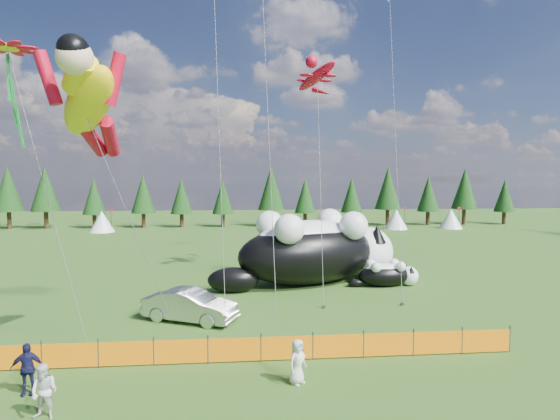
# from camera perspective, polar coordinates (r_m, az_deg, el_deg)

# --- Properties ---
(ground) EXTENTS (160.00, 160.00, 0.00)m
(ground) POSITION_cam_1_polar(r_m,az_deg,el_deg) (20.42, -5.82, -15.88)
(ground) COLOR black
(ground) RESTS_ON ground
(safety_fence) EXTENTS (22.06, 0.06, 1.10)m
(safety_fence) POSITION_cam_1_polar(r_m,az_deg,el_deg) (17.44, -5.95, -17.68)
(safety_fence) COLOR #262626
(safety_fence) RESTS_ON ground
(tree_line) EXTENTS (90.00, 4.00, 8.00)m
(tree_line) POSITION_cam_1_polar(r_m,az_deg,el_deg) (64.27, -5.41, 1.36)
(tree_line) COLOR black
(tree_line) RESTS_ON ground
(festival_tents) EXTENTS (50.00, 3.20, 2.80)m
(festival_tents) POSITION_cam_1_polar(r_m,az_deg,el_deg) (60.43, 5.08, -1.28)
(festival_tents) COLOR white
(festival_tents) RESTS_ON ground
(cat_large) EXTENTS (12.99, 7.89, 4.86)m
(cat_large) POSITION_cam_1_polar(r_m,az_deg,el_deg) (29.45, 4.88, -5.06)
(cat_large) COLOR black
(cat_large) RESTS_ON ground
(cat_small) EXTENTS (4.70, 1.78, 1.70)m
(cat_small) POSITION_cam_1_polar(r_m,az_deg,el_deg) (29.56, 13.89, -8.09)
(cat_small) COLOR black
(cat_small) RESTS_ON ground
(car) EXTENTS (4.93, 3.39, 1.54)m
(car) POSITION_cam_1_polar(r_m,az_deg,el_deg) (22.34, -11.66, -12.12)
(car) COLOR #BCBCC1
(car) RESTS_ON ground
(spectator_b) EXTENTS (0.87, 0.62, 1.62)m
(spectator_b) POSITION_cam_1_polar(r_m,az_deg,el_deg) (15.28, -28.44, -20.15)
(spectator_b) COLOR silver
(spectator_b) RESTS_ON ground
(spectator_c) EXTENTS (1.07, 0.67, 1.69)m
(spectator_c) POSITION_cam_1_polar(r_m,az_deg,el_deg) (17.06, -30.17, -17.48)
(spectator_c) COLOR #141539
(spectator_c) RESTS_ON ground
(spectator_e) EXTENTS (0.88, 0.86, 1.53)m
(spectator_e) POSITION_cam_1_polar(r_m,az_deg,el_deg) (15.69, 2.29, -19.18)
(spectator_e) COLOR silver
(spectator_e) RESTS_ON ground
(superhero_kite) EXTENTS (6.14, 7.71, 12.40)m
(superhero_kite) POSITION_cam_1_polar(r_m,az_deg,el_deg) (17.66, -23.76, 12.70)
(superhero_kite) COLOR yellow
(superhero_kite) RESTS_ON ground
(gecko_kite) EXTENTS (5.19, 11.09, 16.16)m
(gecko_kite) POSITION_cam_1_polar(r_m,az_deg,el_deg) (32.08, 4.78, 16.97)
(gecko_kite) COLOR red
(gecko_kite) RESTS_ON ground
(flower_kite) EXTENTS (4.71, 2.77, 12.83)m
(flower_kite) POSITION_cam_1_polar(r_m,az_deg,el_deg) (22.49, -32.01, 17.16)
(flower_kite) COLOR red
(flower_kite) RESTS_ON ground
(diamond_kite_b) EXTENTS (1.27, 6.08, 19.82)m
(diamond_kite_b) POSITION_cam_1_polar(r_m,az_deg,el_deg) (31.48, 14.23, 23.34)
(diamond_kite_b) COLOR #0B888E
(diamond_kite_b) RESTS_ON ground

